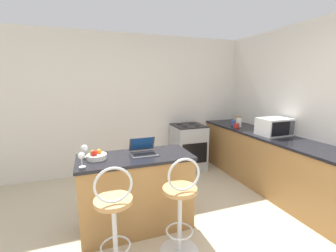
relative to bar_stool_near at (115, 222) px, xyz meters
name	(u,v)px	position (x,y,z in m)	size (l,w,h in m)	color
wall_back	(128,105)	(0.57, 2.44, 0.80)	(12.00, 0.06, 2.60)	silver
breakfast_bar	(136,192)	(0.32, 0.59, -0.05)	(1.29, 0.59, 0.89)	#9E703D
counter_right	(271,162)	(2.58, 0.83, -0.05)	(0.66, 3.19, 0.89)	#9E703D
bar_stool_near	(115,222)	(0.00, 0.00, 0.00)	(0.40, 0.40, 1.05)	silver
bar_stool_far	(180,209)	(0.64, 0.00, 0.00)	(0.40, 0.40, 1.05)	silver
laptop	(143,150)	(0.42, 0.64, 0.44)	(0.30, 0.27, 0.19)	#47474C
microwave	(274,127)	(2.61, 0.87, 0.53)	(0.49, 0.35, 0.27)	white
stove_range	(188,147)	(1.68, 2.09, -0.05)	(0.60, 0.61, 0.90)	#9EA3A8
storage_jar	(239,122)	(2.50, 1.62, 0.50)	(0.11, 0.11, 0.20)	silver
mug_blue	(233,123)	(2.50, 1.79, 0.44)	(0.10, 0.08, 0.09)	#2D51AD
wine_glass_short	(84,148)	(-0.23, 0.73, 0.50)	(0.08, 0.08, 0.15)	silver
wine_glass_tall	(82,156)	(-0.25, 0.43, 0.51)	(0.07, 0.07, 0.15)	silver
mug_red	(236,126)	(2.38, 1.54, 0.44)	(0.10, 0.09, 0.09)	red
fruit_bowl	(96,156)	(-0.11, 0.62, 0.43)	(0.22, 0.22, 0.11)	silver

